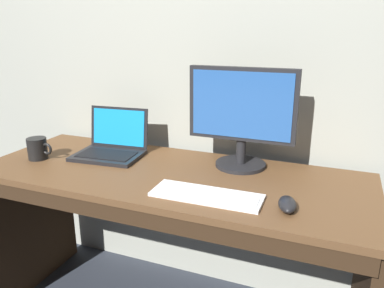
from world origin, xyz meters
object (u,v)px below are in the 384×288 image
Objects in this scene: laptop_black at (111,147)px; computer_mouse at (287,204)px; wired_keyboard at (207,195)px; coffee_mug at (38,149)px; external_monitor at (242,114)px.

computer_mouse is at bearing -17.01° from laptop_black.
laptop_black is 0.92m from computer_mouse.
laptop_black reaches higher than computer_mouse.
computer_mouse reaches higher than wired_keyboard.
laptop_black is 0.81× the size of wired_keyboard.
laptop_black reaches higher than coffee_mug.
wired_keyboard is 0.29m from computer_mouse.
external_monitor is 3.95× the size of computer_mouse.
computer_mouse is (0.88, -0.27, -0.02)m from laptop_black.
external_monitor is 0.48m from computer_mouse.
coffee_mug is (-0.29, -0.17, 0.01)m from laptop_black.
external_monitor reaches higher than laptop_black.
laptop_black reaches higher than wired_keyboard.
coffee_mug is (-0.91, -0.24, -0.19)m from external_monitor.
computer_mouse is at bearing 1.46° from wired_keyboard.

